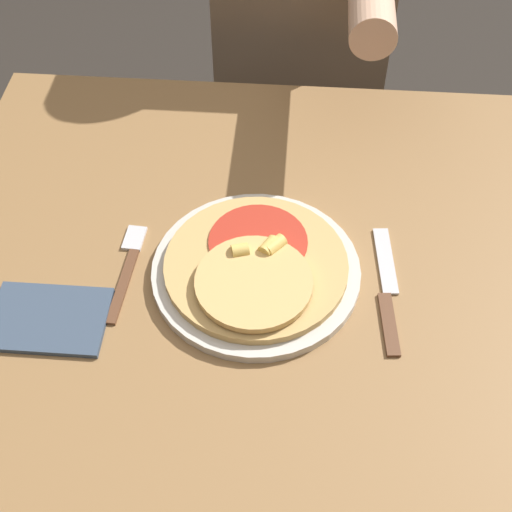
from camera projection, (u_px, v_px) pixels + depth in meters
name	position (u px, v px, depth m)	size (l,w,h in m)	color
ground_plane	(257.00, 506.00, 1.52)	(8.00, 8.00, 0.00)	#2D2823
dining_table	(258.00, 350.00, 1.05)	(0.97, 0.99, 0.72)	olive
plate	(256.00, 271.00, 0.99)	(0.29, 0.29, 0.01)	beige
pizza	(256.00, 267.00, 0.98)	(0.26, 0.26, 0.04)	tan
fork	(128.00, 266.00, 1.01)	(0.03, 0.18, 0.00)	brown
knife	(387.00, 291.00, 0.98)	(0.03, 0.22, 0.00)	brown
napkin	(49.00, 319.00, 0.95)	(0.16, 0.11, 0.01)	#38475B
person_diner	(304.00, 14.00, 1.44)	(0.35, 0.52, 1.23)	#2D2D38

